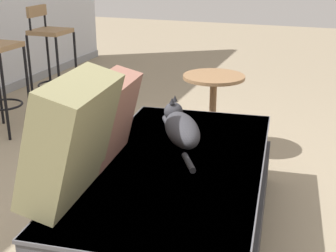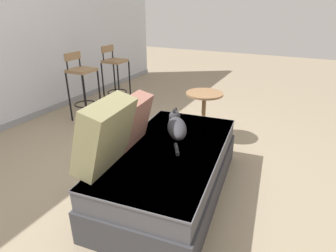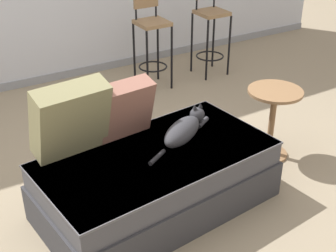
{
  "view_description": "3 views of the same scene",
  "coord_description": "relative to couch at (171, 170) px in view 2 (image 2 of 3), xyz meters",
  "views": [
    {
      "loc": [
        -1.98,
        -1.08,
        1.41
      ],
      "look_at": [
        0.15,
        -0.3,
        0.57
      ],
      "focal_mm": 50.0,
      "sensor_mm": 36.0,
      "label": 1
    },
    {
      "loc": [
        -1.88,
        -1.32,
        1.57
      ],
      "look_at": [
        0.15,
        -0.3,
        0.57
      ],
      "focal_mm": 30.0,
      "sensor_mm": 36.0,
      "label": 2
    },
    {
      "loc": [
        -1.31,
        -2.74,
        2.14
      ],
      "look_at": [
        0.15,
        -0.3,
        0.57
      ],
      "focal_mm": 50.0,
      "sensor_mm": 36.0,
      "label": 3
    }
  ],
  "objects": [
    {
      "name": "bar_stool_by_doorway",
      "position": [
        1.78,
        1.88,
        0.33
      ],
      "size": [
        0.33,
        0.33,
        0.96
      ],
      "color": "black",
      "rests_on": "ground"
    },
    {
      "name": "bar_stool_near_window",
      "position": [
        1.01,
        1.88,
        0.34
      ],
      "size": [
        0.32,
        0.32,
        0.96
      ],
      "color": "black",
      "rests_on": "ground"
    },
    {
      "name": "throw_pillow_corner",
      "position": [
        -0.48,
        0.28,
        0.48
      ],
      "size": [
        0.52,
        0.35,
        0.52
      ],
      "color": "#847F56",
      "rests_on": "couch"
    },
    {
      "name": "cat",
      "position": [
        0.26,
        0.07,
        0.3
      ],
      "size": [
        0.69,
        0.4,
        0.19
      ],
      "color": "#333338",
      "rests_on": "couch"
    },
    {
      "name": "couch",
      "position": [
        0.0,
        0.0,
        0.0
      ],
      "size": [
        1.71,
        1.03,
        0.45
      ],
      "color": "#353539",
      "rests_on": "ground"
    },
    {
      "name": "throw_pillow_middle",
      "position": [
        -0.07,
        0.33,
        0.44
      ],
      "size": [
        0.43,
        0.28,
        0.43
      ],
      "color": "#936051",
      "rests_on": "couch"
    },
    {
      "name": "ground_plane",
      "position": [
        0.0,
        0.4,
        -0.23
      ],
      "size": [
        16.0,
        16.0,
        0.0
      ],
      "primitive_type": "plane",
      "color": "gray",
      "rests_on": "ground"
    },
    {
      "name": "side_table",
      "position": [
        1.16,
        0.12,
        0.16
      ],
      "size": [
        0.44,
        0.44,
        0.6
      ],
      "color": "olive",
      "rests_on": "ground"
    }
  ]
}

